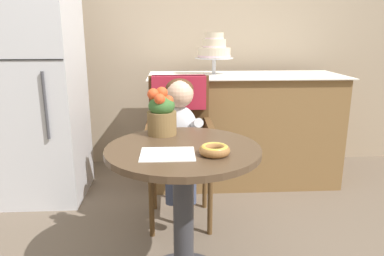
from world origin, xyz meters
name	(u,v)px	position (x,y,z in m)	size (l,w,h in m)	color
back_wall	(176,19)	(0.00, 1.85, 1.35)	(4.80, 0.10, 2.70)	tan
cafe_table	(183,189)	(0.00, 0.00, 0.51)	(0.72, 0.72, 0.72)	#4C3826
wicker_chair	(179,125)	(0.00, 0.72, 0.64)	(0.42, 0.45, 0.95)	brown
seated_child	(180,125)	(0.00, 0.56, 0.68)	(0.27, 0.32, 0.73)	silver
paper_napkin	(168,154)	(-0.07, -0.10, 0.72)	(0.24, 0.19, 0.00)	white
donut_front	(215,150)	(0.13, -0.12, 0.74)	(0.14, 0.14, 0.04)	#936033
flower_vase	(162,113)	(-0.10, 0.22, 0.83)	(0.15, 0.15, 0.24)	brown
display_counter	(244,128)	(0.55, 1.30, 0.45)	(1.56, 0.62, 0.90)	olive
tiered_cake_stand	(214,50)	(0.29, 1.30, 1.10)	(0.30, 0.30, 0.33)	silver
refrigerator	(34,86)	(-1.05, 1.10, 0.85)	(0.64, 0.63, 1.70)	silver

